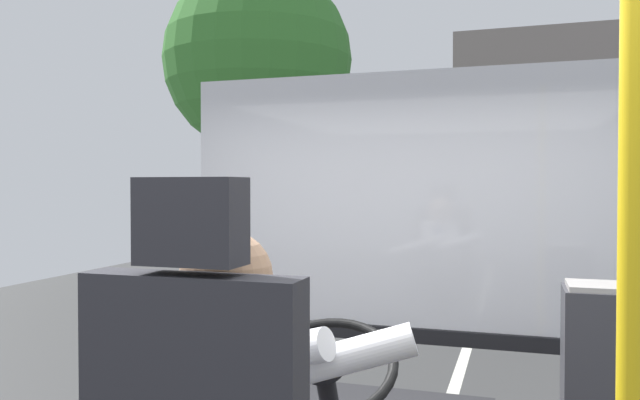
% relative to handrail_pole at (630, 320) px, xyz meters
% --- Properties ---
extents(ground, '(18.00, 44.00, 0.06)m').
position_rel_handrail_pole_xyz_m(ground, '(-0.77, 9.32, -1.76)').
color(ground, '#393939').
extents(handrail_pole, '(0.04, 0.04, 2.17)m').
position_rel_handrail_pole_xyz_m(handrail_pole, '(0.00, 0.00, 0.00)').
color(handrail_pole, gold).
rests_on(handrail_pole, bus_floor).
extents(windshield_panel, '(2.50, 0.08, 1.48)m').
position_rel_handrail_pole_xyz_m(windshield_panel, '(-0.77, 2.14, -0.04)').
color(windshield_panel, silver).
extents(street_tree, '(3.48, 3.48, 6.05)m').
position_rel_handrail_pole_xyz_m(street_tree, '(-4.82, 9.46, 2.56)').
color(street_tree, '#4C3828').
rests_on(street_tree, ground).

